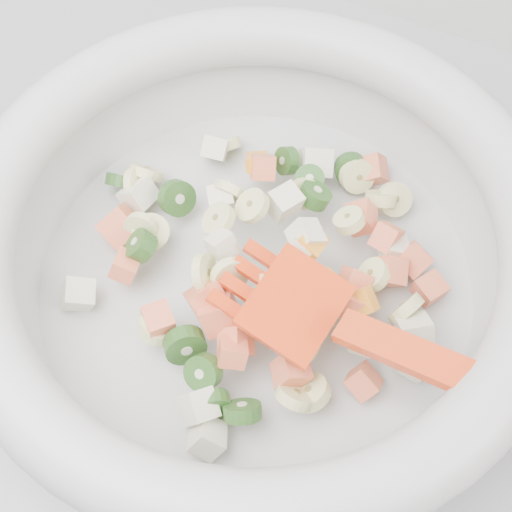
% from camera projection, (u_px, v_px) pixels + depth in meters
% --- Properties ---
extents(counter, '(2.00, 0.60, 0.90)m').
position_uv_depth(counter, '(384.00, 476.00, 0.90)').
color(counter, '#9E9EA3').
rests_on(counter, ground).
extents(mixing_bowl, '(0.48, 0.40, 0.12)m').
position_uv_depth(mixing_bowl, '(257.00, 247.00, 0.48)').
color(mixing_bowl, '#BBBAB8').
rests_on(mixing_bowl, counter).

